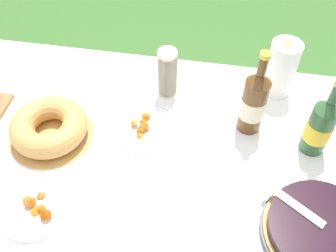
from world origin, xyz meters
The scene contains 11 objects.
garden_table centered at (0.00, 0.00, 0.70)m, with size 1.72×1.15×0.76m.
tablecloth centered at (0.00, 0.00, 0.75)m, with size 1.73×1.16×0.10m.
berry_tart centered at (0.61, -0.13, 0.79)m, with size 0.33×0.33×0.06m.
serving_knife centered at (0.64, -0.14, 0.82)m, with size 0.32×0.23×0.01m.
bundt_cake centered at (-0.27, 0.09, 0.81)m, with size 0.29×0.29×0.09m.
cup_stack centered at (0.09, 0.37, 0.86)m, with size 0.07×0.07×0.20m.
cider_bottle_green centered at (0.61, 0.20, 0.87)m, with size 0.08×0.08×0.30m.
cider_bottle_amber centered at (0.40, 0.25, 0.88)m, with size 0.09×0.09×0.33m.
snack_plate_near centered at (0.04, 0.18, 0.77)m, with size 0.24×0.24×0.05m.
snack_plate_left centered at (-0.21, -0.19, 0.77)m, with size 0.21×0.21×0.05m.
paper_towel_roll centered at (0.50, 0.46, 0.87)m, with size 0.11×0.11×0.22m.
Camera 1 is at (0.27, -0.65, 1.77)m, focal length 40.00 mm.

